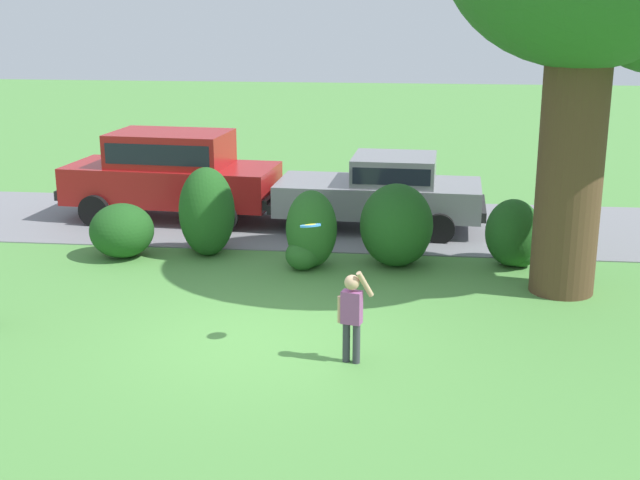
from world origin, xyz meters
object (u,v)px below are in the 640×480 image
at_px(parked_sedan, 383,189).
at_px(child_thrower, 352,311).
at_px(frisbee, 310,226).
at_px(parked_suv, 172,171).

xyz_separation_m(parked_sedan, child_thrower, (-0.13, -6.93, -0.13)).
bearing_deg(child_thrower, frisbee, 143.62).
xyz_separation_m(parked_sedan, frisbee, (-0.72, -6.49, 0.89)).
bearing_deg(child_thrower, parked_suv, 121.69).
distance_m(parked_suv, frisbee, 7.87).
distance_m(parked_sedan, parked_suv, 4.62).
xyz_separation_m(parked_sedan, parked_suv, (-4.61, 0.33, 0.23)).
bearing_deg(parked_suv, child_thrower, -58.31).
relative_size(parked_suv, child_thrower, 3.75).
distance_m(parked_suv, child_thrower, 8.53).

